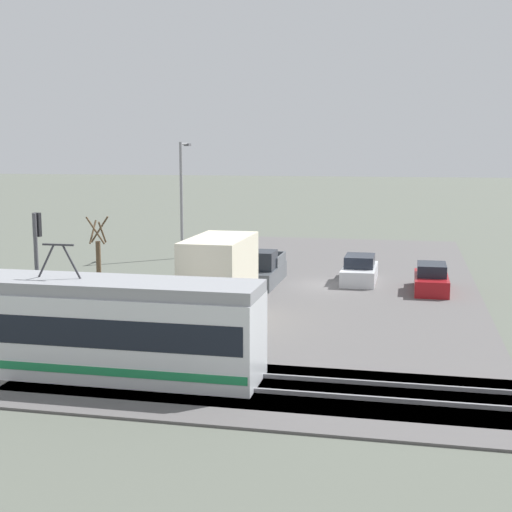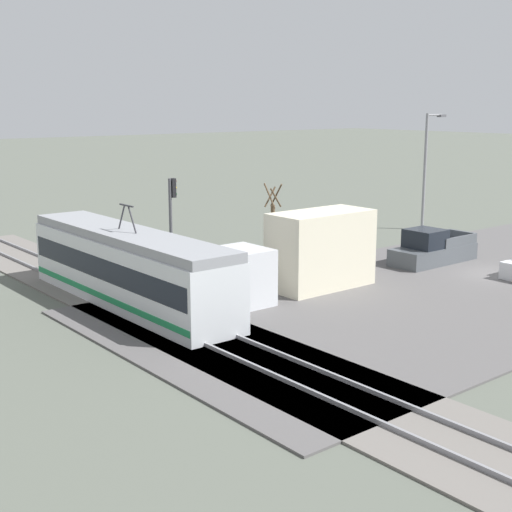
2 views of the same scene
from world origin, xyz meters
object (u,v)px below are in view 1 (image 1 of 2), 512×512
(street_tree, at_px, (99,262))
(traffic_light_pole, at_px, (37,257))
(sedan_car_1, at_px, (431,280))
(street_lamp_near_crossing, at_px, (182,191))
(box_truck, at_px, (212,286))
(light_rail_tram, at_px, (62,326))
(sedan_car_0, at_px, (360,271))
(pickup_truck, at_px, (261,271))

(street_tree, bearing_deg, traffic_light_pole, 95.79)
(sedan_car_1, distance_m, street_tree, 17.20)
(street_tree, distance_m, street_lamp_near_crossing, 14.29)
(box_truck, distance_m, street_tree, 8.28)
(street_lamp_near_crossing, bearing_deg, light_rail_tram, 99.06)
(sedan_car_1, relative_size, street_tree, 1.04)
(box_truck, bearing_deg, sedan_car_0, -115.46)
(sedan_car_1, bearing_deg, sedan_car_0, 153.89)
(light_rail_tram, height_order, street_tree, light_rail_tram)
(sedan_car_1, bearing_deg, traffic_light_pole, -141.57)
(pickup_truck, bearing_deg, sedan_car_0, -161.33)
(box_truck, height_order, sedan_car_1, box_truck)
(street_lamp_near_crossing, bearing_deg, street_tree, 90.63)
(sedan_car_0, height_order, street_tree, street_tree)
(box_truck, bearing_deg, traffic_light_pole, 25.02)
(sedan_car_1, height_order, traffic_light_pole, traffic_light_pole)
(pickup_truck, height_order, traffic_light_pole, traffic_light_pole)
(pickup_truck, xyz_separation_m, street_lamp_near_crossing, (7.34, -8.75, 3.79))
(pickup_truck, relative_size, sedan_car_0, 1.20)
(light_rail_tram, height_order, sedan_car_0, light_rail_tram)
(box_truck, relative_size, street_tree, 2.05)
(pickup_truck, height_order, sedan_car_1, pickup_truck)
(sedan_car_0, xyz_separation_m, street_lamp_near_crossing, (12.64, -6.96, 3.90))
(light_rail_tram, xyz_separation_m, box_truck, (-3.18, -7.23, 0.12))
(sedan_car_1, height_order, street_lamp_near_crossing, street_lamp_near_crossing)
(sedan_car_1, xyz_separation_m, traffic_light_pole, (15.63, 12.40, 2.56))
(traffic_light_pole, relative_size, street_lamp_near_crossing, 0.63)
(sedan_car_1, xyz_separation_m, street_tree, (16.36, 5.17, 1.22))
(pickup_truck, bearing_deg, traffic_light_pole, 62.71)
(box_truck, xyz_separation_m, traffic_light_pole, (6.37, 2.97, 1.50))
(sedan_car_1, bearing_deg, street_lamp_near_crossing, 151.80)
(box_truck, bearing_deg, sedan_car_1, -134.49)
(light_rail_tram, distance_m, sedan_car_1, 20.81)
(light_rail_tram, height_order, pickup_truck, light_rail_tram)
(sedan_car_0, relative_size, street_lamp_near_crossing, 0.56)
(pickup_truck, relative_size, traffic_light_pole, 1.07)
(light_rail_tram, relative_size, sedan_car_0, 3.03)
(box_truck, distance_m, sedan_car_0, 12.58)
(street_tree, bearing_deg, street_lamp_near_crossing, -89.37)
(box_truck, xyz_separation_m, sedan_car_1, (-9.26, -9.43, -1.06))
(sedan_car_0, distance_m, street_lamp_near_crossing, 14.95)
(light_rail_tram, relative_size, street_lamp_near_crossing, 1.69)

